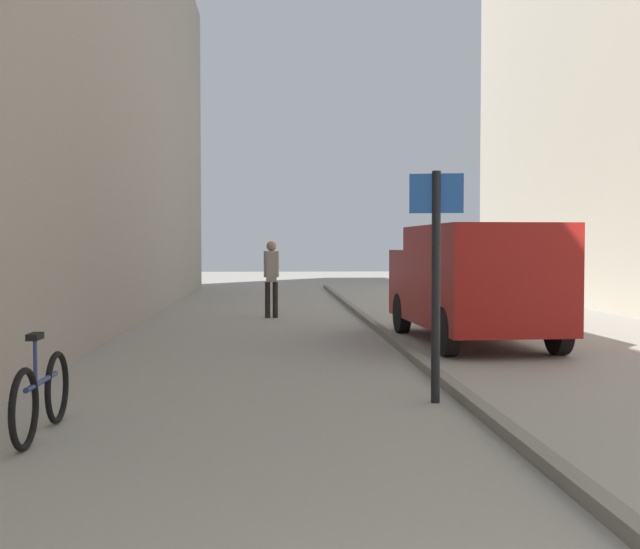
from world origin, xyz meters
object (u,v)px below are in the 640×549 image
delivery_van (473,279)px  street_sign_post (436,265)px  pedestrian_main_foreground (271,274)px  bicycle_leaning (42,395)px

delivery_van → street_sign_post: (-1.78, -5.35, 0.39)m
delivery_van → street_sign_post: bearing=-111.3°
pedestrian_main_foreground → delivery_van: bearing=-58.5°
pedestrian_main_foreground → bicycle_leaning: size_ratio=1.06×
pedestrian_main_foreground → street_sign_post: size_ratio=0.72×
delivery_van → bicycle_leaning: (-5.75, -6.69, -0.77)m
street_sign_post → bicycle_leaning: 4.34m
delivery_van → bicycle_leaning: 8.85m
delivery_van → bicycle_leaning: size_ratio=2.87×
pedestrian_main_foreground → bicycle_leaning: 12.11m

